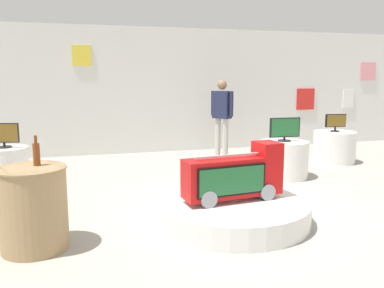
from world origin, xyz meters
TOP-DOWN VIEW (x-y plane):
  - ground_plane at (0.00, 0.00)m, footprint 30.00×30.00m
  - back_wall_display at (0.01, 4.46)m, footprint 12.67×0.13m
  - main_display_pedestal at (-0.32, -0.34)m, footprint 1.83×1.83m
  - novelty_firetruck_tv at (-0.30, -0.34)m, footprint 1.22×0.48m
  - display_pedestal_left_rear at (1.33, 1.46)m, footprint 0.83×0.83m
  - tv_on_left_rear at (1.33, 1.46)m, footprint 0.55×0.22m
  - display_pedestal_center_rear at (2.93, 2.31)m, footprint 0.83×0.83m
  - tv_on_center_rear at (2.93, 2.30)m, footprint 0.44×0.17m
  - display_pedestal_right_rear at (-3.16, 2.08)m, footprint 0.70×0.70m
  - tv_on_right_rear at (-3.15, 2.08)m, footprint 0.47×0.22m
  - side_table_round at (-2.51, -0.53)m, footprint 0.68×0.68m
  - bottle_on_side_table at (-2.45, -0.46)m, footprint 0.07×0.07m
  - shopper_browsing_near_truck at (0.89, 3.36)m, footprint 0.38×0.48m

SIDE VIEW (x-z plane):
  - ground_plane at x=0.00m, z-range 0.00..0.00m
  - main_display_pedestal at x=-0.32m, z-range 0.00..0.26m
  - display_pedestal_left_rear at x=1.33m, z-range 0.00..0.63m
  - display_pedestal_center_rear at x=2.93m, z-range 0.00..0.63m
  - display_pedestal_right_rear at x=-3.16m, z-range 0.00..0.63m
  - side_table_round at x=-2.51m, z-range 0.01..0.85m
  - novelty_firetruck_tv at x=-0.30m, z-range 0.21..0.88m
  - tv_on_center_rear at x=2.93m, z-range 0.65..1.00m
  - tv_on_right_rear at x=-3.15m, z-range 0.64..1.02m
  - tv_on_left_rear at x=1.33m, z-range 0.64..1.04m
  - bottle_on_side_table at x=-2.45m, z-range 0.81..1.11m
  - shopper_browsing_near_truck at x=0.89m, z-range 0.14..1.79m
  - back_wall_display at x=0.01m, z-range 0.00..2.80m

